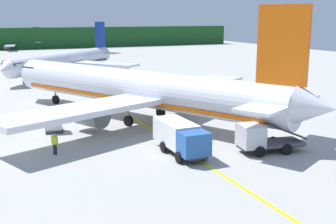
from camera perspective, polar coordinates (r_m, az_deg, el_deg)
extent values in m
cylinder|color=silver|center=(46.49, -4.45, 3.24)|extent=(20.16, 33.61, 3.80)
cone|color=silver|center=(61.06, -17.87, 4.89)|extent=(4.31, 3.81, 3.61)
cone|color=silver|center=(36.30, 18.93, 0.61)|extent=(4.35, 4.34, 3.23)
cube|color=#192333|center=(59.15, -16.73, 5.58)|extent=(3.98, 3.63, 0.60)
cube|color=silver|center=(38.98, -11.39, 0.23)|extent=(16.64, 10.40, 0.50)
cylinder|color=slate|center=(42.32, -10.09, -0.41)|extent=(3.44, 3.86, 2.20)
cube|color=silver|center=(52.44, 3.98, 3.57)|extent=(15.96, 12.89, 0.50)
cylinder|color=slate|center=(51.50, 0.58, 2.08)|extent=(3.44, 3.86, 2.20)
cube|color=#D8590C|center=(36.80, 14.87, 8.50)|extent=(2.37, 4.06, 6.50)
cube|color=silver|center=(37.40, 14.47, 1.23)|extent=(10.69, 7.68, 0.24)
cube|color=#D8590C|center=(46.67, -4.43, 1.98)|extent=(18.31, 30.34, 0.36)
cylinder|color=black|center=(57.05, -14.56, 1.59)|extent=(0.82, 1.14, 1.10)
cylinder|color=gray|center=(56.91, -14.61, 2.38)|extent=(0.20, 0.20, 0.50)
cylinder|color=black|center=(44.21, -5.24, -1.16)|extent=(0.82, 1.14, 1.10)
cylinder|color=gray|center=(44.03, -5.26, -0.15)|extent=(0.20, 0.20, 0.50)
cylinder|color=black|center=(48.01, -0.97, -0.01)|extent=(0.82, 1.14, 1.10)
cylinder|color=gray|center=(47.84, -0.98, 0.92)|extent=(0.20, 0.20, 0.50)
cylinder|color=silver|center=(83.70, -13.52, 6.63)|extent=(23.22, 23.15, 3.13)
cone|color=silver|center=(71.34, -20.75, 5.20)|extent=(3.50, 3.50, 2.97)
cone|color=silver|center=(97.33, -8.11, 7.82)|extent=(3.75, 3.75, 2.66)
cube|color=#192333|center=(72.62, -19.84, 5.95)|extent=(3.28, 3.28, 0.49)
cube|color=silver|center=(81.15, -8.43, 6.28)|extent=(11.36, 12.74, 0.41)
cylinder|color=slate|center=(81.14, -10.32, 5.51)|extent=(3.15, 3.14, 1.81)
cube|color=silver|center=(89.53, -16.90, 6.45)|extent=(12.72, 11.38, 0.41)
cylinder|color=slate|center=(87.09, -16.28, 5.67)|extent=(3.15, 3.14, 1.81)
cube|color=navy|center=(94.88, -8.94, 10.05)|extent=(2.78, 2.77, 5.35)
cube|color=silver|center=(95.12, -8.86, 7.69)|extent=(7.92, 7.93, 0.20)
cube|color=navy|center=(83.79, -13.49, 6.04)|extent=(21.01, 20.95, 0.30)
cylinder|color=black|center=(75.06, -18.30, 3.83)|extent=(0.85, 0.84, 0.91)
cylinder|color=gray|center=(74.97, -18.34, 4.33)|extent=(0.16, 0.16, 0.41)
cylinder|color=black|center=(83.80, -11.75, 5.05)|extent=(0.85, 0.84, 0.91)
cylinder|color=gray|center=(83.72, -11.77, 5.49)|extent=(0.16, 0.16, 0.41)
cylinder|color=black|center=(86.20, -14.15, 5.13)|extent=(0.85, 0.84, 0.91)
cylinder|color=gray|center=(86.12, -14.18, 5.57)|extent=(0.16, 0.16, 0.41)
cylinder|color=silver|center=(155.72, -20.58, 8.48)|extent=(22.24, 3.22, 2.34)
cone|color=silver|center=(156.43, -16.12, 8.89)|extent=(2.05, 2.07, 1.99)
cube|color=silver|center=(150.16, -20.04, 8.25)|extent=(4.34, 10.17, 0.31)
cylinder|color=slate|center=(151.86, -20.46, 7.97)|extent=(2.02, 1.43, 1.35)
cube|color=silver|center=(161.39, -20.18, 8.48)|extent=(3.59, 10.02, 0.31)
cylinder|color=slate|center=(159.73, -20.54, 8.15)|extent=(2.02, 1.43, 1.35)
cube|color=navy|center=(156.12, -16.89, 9.91)|extent=(2.72, 0.33, 4.00)
cube|color=silver|center=(156.25, -16.83, 8.84)|extent=(2.22, 6.48, 0.15)
cube|color=navy|center=(155.76, -20.56, 8.25)|extent=(20.02, 3.01, 0.22)
cylinder|color=black|center=(154.26, -20.17, 7.81)|extent=(0.69, 0.24, 0.68)
cylinder|color=gray|center=(154.23, -20.18, 7.99)|extent=(0.12, 0.12, 0.31)
cylinder|color=black|center=(157.45, -20.20, 7.88)|extent=(0.69, 0.24, 0.68)
cylinder|color=gray|center=(157.42, -20.22, 8.06)|extent=(0.12, 0.12, 0.31)
cube|color=silver|center=(35.70, 10.84, -3.08)|extent=(2.11, 2.44, 1.80)
cube|color=#192333|center=(35.25, 9.62, -2.63)|extent=(0.35, 1.84, 0.94)
cube|color=#4C4C51|center=(37.15, 14.54, -3.90)|extent=(3.88, 2.71, 0.24)
cube|color=#2D2D33|center=(37.09, 15.16, -2.39)|extent=(3.81, 1.44, 1.59)
cube|color=#262628|center=(36.78, 13.30, -4.32)|extent=(5.57, 2.33, 0.16)
cylinder|color=black|center=(35.19, 11.99, -5.14)|extent=(0.93, 0.41, 0.90)
cylinder|color=black|center=(37.06, 10.44, -4.17)|extent=(0.93, 0.41, 0.90)
cylinder|color=black|center=(36.32, 15.37, -4.77)|extent=(0.93, 0.41, 0.90)
cylinder|color=black|center=(38.14, 13.70, -3.85)|extent=(0.93, 0.41, 0.90)
cube|color=#2659A5|center=(32.99, 3.42, -4.17)|extent=(2.20, 1.80, 1.80)
cube|color=#192333|center=(32.17, 4.12, -3.95)|extent=(1.85, 0.08, 0.94)
cube|color=white|center=(35.79, 1.04, -2.71)|extent=(2.21, 4.72, 1.93)
cube|color=#262628|center=(35.30, 1.65, -4.69)|extent=(1.55, 6.51, 0.16)
cylinder|color=black|center=(34.05, 4.82, -5.51)|extent=(0.28, 0.90, 0.90)
cylinder|color=black|center=(33.10, 1.45, -6.00)|extent=(0.28, 0.90, 0.90)
cylinder|color=black|center=(36.55, 2.60, -4.21)|extent=(0.28, 0.90, 0.90)
cylinder|color=black|center=(35.67, -0.58, -4.62)|extent=(0.28, 0.90, 0.90)
cube|color=#333338|center=(43.28, -14.76, -2.37)|extent=(1.82, 1.82, 0.30)
cube|color=silver|center=(43.05, -14.83, -1.15)|extent=(1.60, 1.60, 1.60)
cube|color=silver|center=(42.42, -14.84, -0.46)|extent=(1.52, 0.76, 0.54)
cylinder|color=#191E33|center=(36.28, -14.77, -4.77)|extent=(0.14, 0.14, 0.87)
cylinder|color=#191E33|center=(36.19, -14.53, -4.80)|extent=(0.14, 0.14, 0.87)
cube|color=#CCE519|center=(36.02, -14.71, -3.63)|extent=(0.47, 0.46, 0.66)
cube|color=silver|center=(36.01, -14.72, -3.58)|extent=(0.49, 0.47, 0.06)
sphere|color=tan|center=(35.90, -14.75, -2.94)|extent=(0.24, 0.24, 0.24)
cylinder|color=#CCE519|center=(36.16, -15.08, -3.53)|extent=(0.09, 0.09, 0.62)
cylinder|color=#CCE519|center=(35.87, -14.36, -3.62)|extent=(0.09, 0.09, 0.62)
cube|color=yellow|center=(42.63, -2.17, -2.39)|extent=(0.30, 60.00, 0.01)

